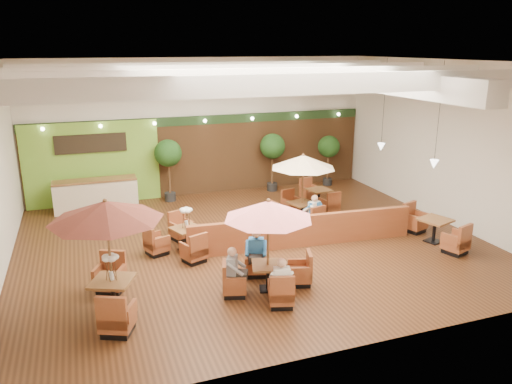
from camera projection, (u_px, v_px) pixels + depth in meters
name	position (u px, v px, depth m)	size (l,w,h in m)	color
room	(247.00, 121.00, 15.73)	(14.04, 14.00, 5.52)	#381E0F
service_counter	(96.00, 195.00, 18.59)	(3.00, 0.75, 1.18)	beige
booth_divider	(303.00, 231.00, 15.22)	(7.13, 0.18, 0.99)	brown
table_0	(107.00, 227.00, 11.03)	(2.53, 2.87, 2.73)	brown
table_1	(268.00, 228.00, 12.15)	(2.47, 2.47, 2.41)	brown
table_2	(301.00, 173.00, 17.00)	(2.36, 2.48, 2.43)	brown
table_3	(179.00, 237.00, 14.85)	(1.82, 2.58, 1.50)	brown
table_4	(434.00, 231.00, 15.58)	(1.08, 2.71, 0.96)	brown
table_5	(319.00, 198.00, 19.01)	(0.89, 2.41, 0.88)	brown
topiary_0	(168.00, 156.00, 19.33)	(1.06, 1.06, 2.46)	black
topiary_1	(272.00, 148.00, 20.74)	(1.05, 1.05, 2.44)	black
topiary_2	(329.00, 148.00, 21.64)	(0.95, 0.95, 2.20)	black
diner_0	(281.00, 277.00, 11.61)	(0.42, 0.37, 0.78)	white
diner_1	(256.00, 249.00, 13.19)	(0.46, 0.43, 0.83)	#2A6FB9
diner_2	(234.00, 267.00, 12.12)	(0.43, 0.45, 0.81)	gray
diner_3	(313.00, 209.00, 16.50)	(0.40, 0.33, 0.77)	#2A6FB9
diner_4	(313.00, 209.00, 16.50)	(0.43, 0.40, 0.77)	white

